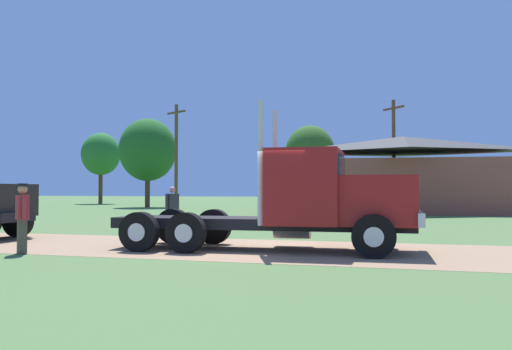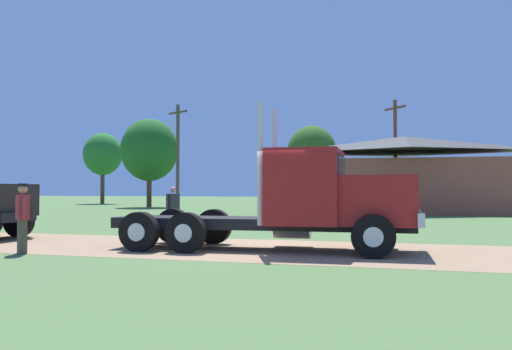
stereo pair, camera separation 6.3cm
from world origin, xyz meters
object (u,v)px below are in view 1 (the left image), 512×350
Objects in this scene: visitor_far_side at (172,207)px; visitor_by_barrel at (22,216)px; utility_pole_far at (394,152)px; shed_building at (403,176)px; truck_foreground_white at (308,202)px; utility_pole_near at (176,154)px.

visitor_by_barrel is at bearing -93.95° from visitor_far_side.
visitor_far_side is at bearing -109.52° from utility_pole_far.
truck_foreground_white is at bearing -95.33° from shed_building.
truck_foreground_white reaches higher than visitor_by_barrel.
utility_pole_near reaches higher than visitor_far_side.
truck_foreground_white is 7.92m from visitor_far_side.
visitor_far_side is 0.21× the size of utility_pole_far.
shed_building is 16.88m from utility_pole_near.
utility_pole_far is at bearing 74.33° from visitor_by_barrel.
utility_pole_near is at bearing 106.65° from visitor_by_barrel.
utility_pole_far is (7.63, 21.51, 3.39)m from visitor_far_side.
truck_foreground_white is 7.07m from visitor_by_barrel.
visitor_by_barrel is 0.12× the size of shed_building.
shed_building reaches higher than visitor_by_barrel.
visitor_far_side is at bearing -114.22° from shed_building.
truck_foreground_white reaches higher than visitor_far_side.
truck_foreground_white is 26.77m from utility_pole_far.
visitor_far_side is 0.12× the size of shed_building.
truck_foreground_white is 28.36m from utility_pole_near.
utility_pole_near is at bearing -171.49° from utility_pole_far.
visitor_by_barrel is 1.02× the size of visitor_far_side.
utility_pole_far is at bearing 8.51° from utility_pole_near.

